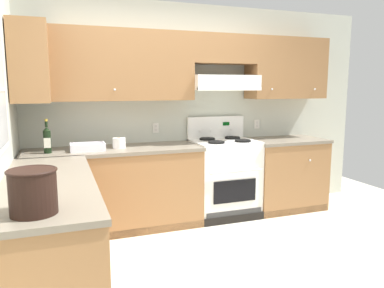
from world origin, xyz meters
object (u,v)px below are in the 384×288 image
Objects in this scene: wine_bottle at (47,139)px; bowl at (88,148)px; stove at (224,177)px; paper_towel_roll at (119,143)px; bucket at (33,191)px.

bowl is at bearing 1.12° from wine_bottle.
stove is 3.49× the size of wine_bottle.
wine_bottle is 0.73m from paper_towel_roll.
wine_bottle is at bearing -174.54° from paper_towel_roll.
stove is 8.66× the size of paper_towel_roll.
stove is 1.67m from bowl.
bowl is at bearing 77.68° from bucket.
paper_towel_roll is (-1.26, -0.01, 0.49)m from stove.
bowl is 0.34m from paper_towel_roll.
stove is at bearing 44.55° from bucket.
bucket reaches higher than bowl.
wine_bottle is at bearing -177.80° from stove.
bucket is (-0.03, -1.91, -0.01)m from wine_bottle.
stove is 2.89m from bucket.
bowl is (0.39, 0.01, -0.11)m from wine_bottle.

